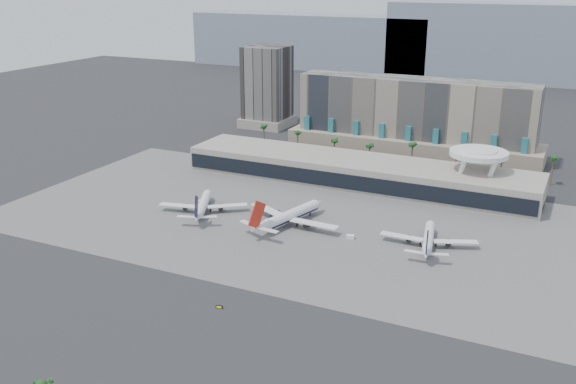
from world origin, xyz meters
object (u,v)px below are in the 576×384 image
at_px(airliner_centre, 289,216).
at_px(service_vehicle_a, 202,203).
at_px(airliner_left, 203,205).
at_px(taxiway_sign, 219,307).
at_px(airliner_right, 428,238).
at_px(service_vehicle_b, 350,237).

xyz_separation_m(airliner_centre, service_vehicle_a, (-44.08, 4.03, -2.87)).
height_order(airliner_left, service_vehicle_a, airliner_left).
height_order(airliner_left, taxiway_sign, airliner_left).
distance_m(airliner_centre, service_vehicle_a, 44.36).
bearing_deg(service_vehicle_a, taxiway_sign, -59.28).
bearing_deg(airliner_left, taxiway_sign, -78.49).
height_order(airliner_left, airliner_right, airliner_left).
height_order(airliner_left, airliner_centre, airliner_centre).
relative_size(airliner_centre, taxiway_sign, 20.70).
bearing_deg(airliner_centre, airliner_left, -160.96).
bearing_deg(service_vehicle_b, airliner_left, 168.47).
height_order(airliner_centre, service_vehicle_b, airliner_centre).
relative_size(airliner_left, taxiway_sign, 16.89).
relative_size(airliner_right, taxiway_sign, 17.18).
xyz_separation_m(airliner_left, airliner_centre, (39.23, 3.03, 0.56)).
bearing_deg(airliner_centre, airliner_right, 17.47).
relative_size(airliner_centre, service_vehicle_b, 14.94).
bearing_deg(taxiway_sign, airliner_centre, 84.00).
distance_m(service_vehicle_a, taxiway_sign, 92.35).
height_order(airliner_centre, taxiway_sign, airliner_centre).
distance_m(airliner_left, service_vehicle_b, 66.64).
distance_m(airliner_right, service_vehicle_b, 29.36).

